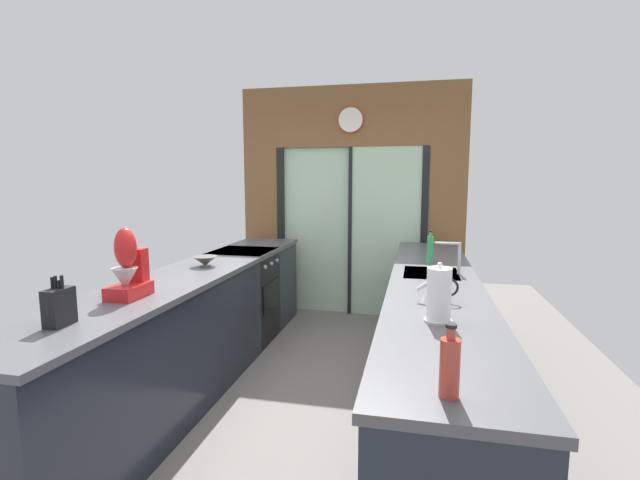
{
  "coord_description": "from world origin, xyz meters",
  "views": [
    {
      "loc": [
        0.77,
        -2.84,
        1.61
      ],
      "look_at": [
        -0.02,
        0.81,
        1.11
      ],
      "focal_mm": 24.93,
      "sensor_mm": 36.0,
      "label": 1
    }
  ],
  "objects_px": {
    "soap_bottle_near": "(450,366)",
    "soap_bottle_far": "(430,249)",
    "mixing_bowl": "(205,261)",
    "paper_towel_roll": "(439,295)",
    "stand_mixer": "(128,271)",
    "knife_block": "(59,306)",
    "kettle": "(436,288)",
    "oven_range": "(244,296)"
  },
  "relations": [
    {
      "from": "soap_bottle_near",
      "to": "soap_bottle_far",
      "type": "relative_size",
      "value": 0.87
    },
    {
      "from": "mixing_bowl",
      "to": "paper_towel_roll",
      "type": "distance_m",
      "value": 2.07
    },
    {
      "from": "soap_bottle_near",
      "to": "stand_mixer",
      "type": "bearing_deg",
      "value": 154.0
    },
    {
      "from": "knife_block",
      "to": "soap_bottle_near",
      "type": "relative_size",
      "value": 1.01
    },
    {
      "from": "soap_bottle_far",
      "to": "mixing_bowl",
      "type": "bearing_deg",
      "value": -163.94
    },
    {
      "from": "soap_bottle_near",
      "to": "kettle",
      "type": "bearing_deg",
      "value": 89.9
    },
    {
      "from": "knife_block",
      "to": "soap_bottle_far",
      "type": "height_order",
      "value": "soap_bottle_far"
    },
    {
      "from": "knife_block",
      "to": "stand_mixer",
      "type": "relative_size",
      "value": 0.59
    },
    {
      "from": "oven_range",
      "to": "mixing_bowl",
      "type": "xyz_separation_m",
      "value": [
        0.02,
        -0.84,
        0.51
      ]
    },
    {
      "from": "soap_bottle_far",
      "to": "knife_block",
      "type": "bearing_deg",
      "value": -131.42
    },
    {
      "from": "kettle",
      "to": "mixing_bowl",
      "type": "bearing_deg",
      "value": 158.66
    },
    {
      "from": "soap_bottle_far",
      "to": "paper_towel_roll",
      "type": "distance_m",
      "value": 1.57
    },
    {
      "from": "oven_range",
      "to": "stand_mixer",
      "type": "relative_size",
      "value": 2.19
    },
    {
      "from": "stand_mixer",
      "to": "soap_bottle_near",
      "type": "xyz_separation_m",
      "value": [
        1.78,
        -0.87,
        -0.06
      ]
    },
    {
      "from": "kettle",
      "to": "paper_towel_roll",
      "type": "bearing_deg",
      "value": -90.32
    },
    {
      "from": "mixing_bowl",
      "to": "knife_block",
      "type": "distance_m",
      "value": 1.51
    },
    {
      "from": "kettle",
      "to": "stand_mixer",
      "type": "bearing_deg",
      "value": -171.13
    },
    {
      "from": "mixing_bowl",
      "to": "soap_bottle_near",
      "type": "relative_size",
      "value": 0.82
    },
    {
      "from": "oven_range",
      "to": "mixing_bowl",
      "type": "height_order",
      "value": "mixing_bowl"
    },
    {
      "from": "soap_bottle_near",
      "to": "paper_towel_roll",
      "type": "bearing_deg",
      "value": 90.0
    },
    {
      "from": "mixing_bowl",
      "to": "soap_bottle_far",
      "type": "bearing_deg",
      "value": 16.06
    },
    {
      "from": "knife_block",
      "to": "stand_mixer",
      "type": "xyz_separation_m",
      "value": [
        -0.0,
        0.53,
        0.07
      ]
    },
    {
      "from": "oven_range",
      "to": "soap_bottle_near",
      "type": "height_order",
      "value": "soap_bottle_near"
    },
    {
      "from": "oven_range",
      "to": "knife_block",
      "type": "relative_size",
      "value": 3.73
    },
    {
      "from": "mixing_bowl",
      "to": "kettle",
      "type": "relative_size",
      "value": 0.85
    },
    {
      "from": "stand_mixer",
      "to": "soap_bottle_near",
      "type": "distance_m",
      "value": 1.98
    },
    {
      "from": "oven_range",
      "to": "stand_mixer",
      "type": "height_order",
      "value": "stand_mixer"
    },
    {
      "from": "soap_bottle_near",
      "to": "mixing_bowl",
      "type": "bearing_deg",
      "value": 134.01
    },
    {
      "from": "oven_range",
      "to": "paper_towel_roll",
      "type": "bearing_deg",
      "value": -46.5
    },
    {
      "from": "mixing_bowl",
      "to": "stand_mixer",
      "type": "height_order",
      "value": "stand_mixer"
    },
    {
      "from": "oven_range",
      "to": "stand_mixer",
      "type": "distance_m",
      "value": 1.92
    },
    {
      "from": "stand_mixer",
      "to": "paper_towel_roll",
      "type": "relative_size",
      "value": 1.4
    },
    {
      "from": "stand_mixer",
      "to": "soap_bottle_far",
      "type": "height_order",
      "value": "stand_mixer"
    },
    {
      "from": "stand_mixer",
      "to": "kettle",
      "type": "distance_m",
      "value": 1.81
    },
    {
      "from": "kettle",
      "to": "soap_bottle_far",
      "type": "relative_size",
      "value": 0.84
    },
    {
      "from": "mixing_bowl",
      "to": "kettle",
      "type": "distance_m",
      "value": 1.91
    },
    {
      "from": "soap_bottle_near",
      "to": "paper_towel_roll",
      "type": "height_order",
      "value": "paper_towel_roll"
    },
    {
      "from": "mixing_bowl",
      "to": "knife_block",
      "type": "xyz_separation_m",
      "value": [
        0.0,
        -1.51,
        0.05
      ]
    },
    {
      "from": "soap_bottle_near",
      "to": "paper_towel_roll",
      "type": "xyz_separation_m",
      "value": [
        0.0,
        0.79,
        0.03
      ]
    },
    {
      "from": "paper_towel_roll",
      "to": "soap_bottle_near",
      "type": "bearing_deg",
      "value": -90.0
    },
    {
      "from": "oven_range",
      "to": "soap_bottle_far",
      "type": "height_order",
      "value": "soap_bottle_far"
    },
    {
      "from": "mixing_bowl",
      "to": "knife_block",
      "type": "bearing_deg",
      "value": -90.0
    }
  ]
}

